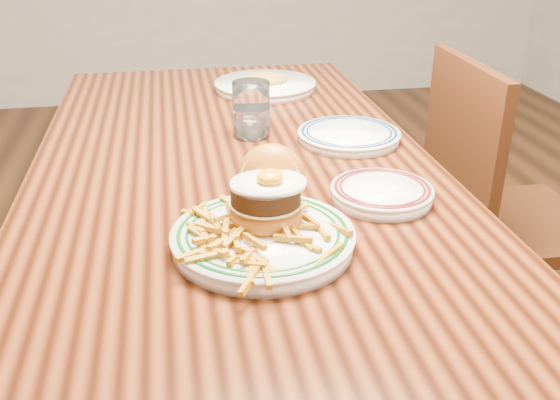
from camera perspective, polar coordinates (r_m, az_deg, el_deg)
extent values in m
cube|color=black|center=(1.37, -4.28, 3.08)|extent=(0.85, 1.60, 0.05)
cylinder|color=black|center=(2.21, -15.55, 0.63)|extent=(0.07, 0.07, 0.70)
cylinder|color=black|center=(2.25, 3.21, 2.04)|extent=(0.07, 0.07, 0.70)
cube|color=#401B0D|center=(1.87, 20.62, -2.17)|extent=(0.43, 0.43, 0.04)
cube|color=#401B0D|center=(1.69, 16.25, 4.62)|extent=(0.04, 0.42, 0.45)
cylinder|color=#401B0D|center=(2.20, 21.69, -4.81)|extent=(0.04, 0.04, 0.41)
cylinder|color=#401B0D|center=(2.05, 12.90, -5.83)|extent=(0.04, 0.04, 0.41)
cylinder|color=#401B0D|center=(1.78, 17.01, -11.74)|extent=(0.04, 0.04, 0.41)
cylinder|color=white|center=(1.00, -1.57, -3.79)|extent=(0.29, 0.29, 0.02)
cylinder|color=white|center=(0.99, -1.58, -3.07)|extent=(0.29, 0.29, 0.01)
torus|color=#0C4712|center=(0.99, -1.58, -2.96)|extent=(0.27, 0.27, 0.01)
torus|color=#0C4712|center=(0.99, -1.58, -2.96)|extent=(0.25, 0.25, 0.01)
ellipsoid|color=#9E4714|center=(1.01, -1.30, -1.28)|extent=(0.12, 0.12, 0.06)
cylinder|color=#D7CA86|center=(1.01, -1.31, -0.23)|extent=(0.12, 0.12, 0.00)
cylinder|color=black|center=(1.00, -1.32, 0.62)|extent=(0.11, 0.11, 0.03)
ellipsoid|color=white|center=(0.99, -1.08, 1.54)|extent=(0.12, 0.10, 0.01)
ellipsoid|color=orange|center=(0.98, -0.93, 2.10)|extent=(0.04, 0.04, 0.02)
ellipsoid|color=#9E4714|center=(1.06, -0.80, 2.06)|extent=(0.14, 0.13, 0.13)
cylinder|color=#D7CA86|center=(1.05, -0.93, 1.56)|extent=(0.11, 0.07, 0.10)
cylinder|color=white|center=(1.17, 9.27, 0.40)|extent=(0.19, 0.19, 0.02)
cylinder|color=white|center=(1.16, 9.31, 0.99)|extent=(0.19, 0.19, 0.01)
torus|color=#511216|center=(1.16, 9.32, 1.08)|extent=(0.18, 0.18, 0.01)
torus|color=#511216|center=(1.16, 9.32, 1.08)|extent=(0.16, 0.16, 0.01)
cube|color=silver|center=(1.18, 10.15, 1.33)|extent=(0.07, 0.11, 0.00)
cylinder|color=white|center=(1.45, 6.30, 5.72)|extent=(0.23, 0.23, 0.02)
cylinder|color=white|center=(1.45, 6.32, 6.15)|extent=(0.24, 0.24, 0.01)
torus|color=#0E1D49|center=(1.45, 6.33, 6.22)|extent=(0.22, 0.22, 0.01)
torus|color=#0E1D49|center=(1.45, 6.33, 6.22)|extent=(0.20, 0.20, 0.00)
cylinder|color=white|center=(1.46, -2.64, 8.27)|extent=(0.09, 0.09, 0.13)
cylinder|color=silver|center=(1.47, -2.62, 7.14)|extent=(0.07, 0.07, 0.06)
cylinder|color=white|center=(1.85, -1.35, 10.28)|extent=(0.29, 0.29, 0.02)
cylinder|color=white|center=(1.84, -1.36, 10.69)|extent=(0.29, 0.29, 0.01)
ellipsoid|color=#A88230|center=(1.84, -1.36, 10.98)|extent=(0.13, 0.11, 0.04)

